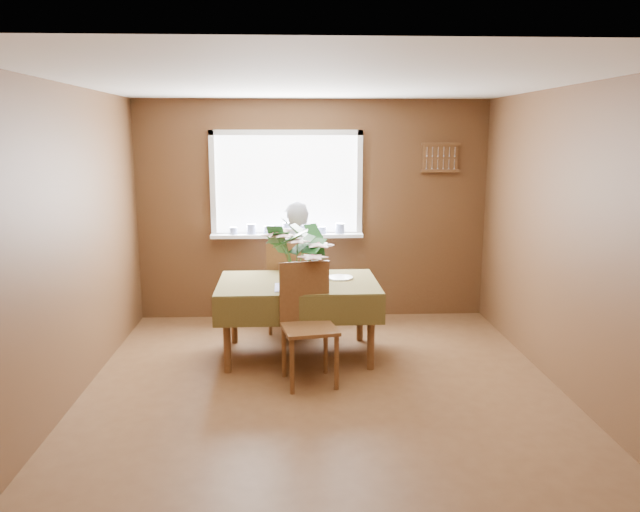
{
  "coord_description": "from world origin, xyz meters",
  "views": [
    {
      "loc": [
        -0.26,
        -4.86,
        2.11
      ],
      "look_at": [
        0.0,
        0.55,
        1.05
      ],
      "focal_mm": 35.0,
      "sensor_mm": 36.0,
      "label": 1
    }
  ],
  "objects_px": {
    "seated_woman": "(296,268)",
    "flower_bouquet": "(296,250)",
    "chair_far": "(288,283)",
    "chair_near": "(307,318)",
    "dining_table": "(298,291)"
  },
  "relations": [
    {
      "from": "seated_woman",
      "to": "flower_bouquet",
      "type": "height_order",
      "value": "seated_woman"
    },
    {
      "from": "seated_woman",
      "to": "flower_bouquet",
      "type": "xyz_separation_m",
      "value": [
        -0.01,
        -0.96,
        0.37
      ]
    },
    {
      "from": "chair_far",
      "to": "chair_near",
      "type": "bearing_deg",
      "value": 102.92
    },
    {
      "from": "chair_far",
      "to": "chair_near",
      "type": "distance_m",
      "value": 1.34
    },
    {
      "from": "dining_table",
      "to": "chair_near",
      "type": "bearing_deg",
      "value": -84.0
    },
    {
      "from": "dining_table",
      "to": "seated_woman",
      "type": "relative_size",
      "value": 1.07
    },
    {
      "from": "chair_far",
      "to": "flower_bouquet",
      "type": "bearing_deg",
      "value": 100.28
    },
    {
      "from": "chair_near",
      "to": "seated_woman",
      "type": "relative_size",
      "value": 0.72
    },
    {
      "from": "seated_woman",
      "to": "chair_far",
      "type": "bearing_deg",
      "value": -14.18
    },
    {
      "from": "dining_table",
      "to": "chair_near",
      "type": "xyz_separation_m",
      "value": [
        0.07,
        -0.61,
        -0.09
      ]
    },
    {
      "from": "chair_far",
      "to": "seated_woman",
      "type": "relative_size",
      "value": 0.7
    },
    {
      "from": "chair_near",
      "to": "flower_bouquet",
      "type": "bearing_deg",
      "value": 93.85
    },
    {
      "from": "chair_near",
      "to": "seated_woman",
      "type": "bearing_deg",
      "value": 82.82
    },
    {
      "from": "seated_woman",
      "to": "chair_near",
      "type": "bearing_deg",
      "value": 96.42
    },
    {
      "from": "chair_far",
      "to": "chair_near",
      "type": "relative_size",
      "value": 0.97
    }
  ]
}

